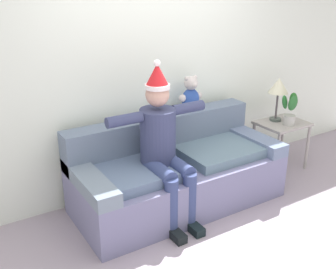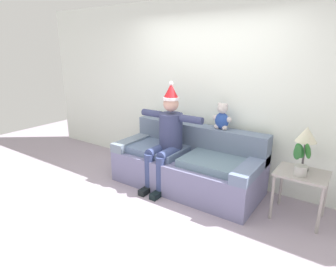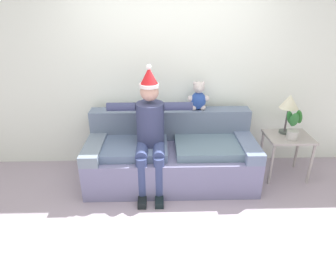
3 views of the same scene
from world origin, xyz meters
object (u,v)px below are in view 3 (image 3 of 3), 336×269
at_px(side_table, 288,142).
at_px(couch, 171,155).
at_px(person_seated, 150,130).
at_px(teddy_bear, 199,97).
at_px(potted_plant, 293,125).
at_px(table_lamp, 289,103).

bearing_deg(side_table, couch, -179.25).
height_order(person_seated, side_table, person_seated).
xyz_separation_m(couch, teddy_bear, (0.37, 0.29, 0.70)).
bearing_deg(potted_plant, table_lamp, 92.45).
xyz_separation_m(couch, table_lamp, (1.51, 0.11, 0.67)).
distance_m(side_table, table_lamp, 0.51).
relative_size(person_seated, table_lamp, 2.93).
height_order(teddy_bear, table_lamp, teddy_bear).
xyz_separation_m(couch, person_seated, (-0.26, -0.17, 0.45)).
bearing_deg(person_seated, couch, 33.08).
xyz_separation_m(person_seated, side_table, (1.79, 0.19, -0.29)).
distance_m(table_lamp, potted_plant, 0.29).
xyz_separation_m(table_lamp, potted_plant, (0.01, -0.20, -0.22)).
bearing_deg(couch, table_lamp, 4.33).
bearing_deg(table_lamp, potted_plant, -87.55).
bearing_deg(teddy_bear, couch, -141.66).
relative_size(person_seated, side_table, 2.59).
relative_size(table_lamp, potted_plant, 1.32).
distance_m(person_seated, potted_plant, 1.78).
distance_m(person_seated, table_lamp, 1.80).
bearing_deg(side_table, person_seated, -174.01).
relative_size(couch, person_seated, 1.38).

